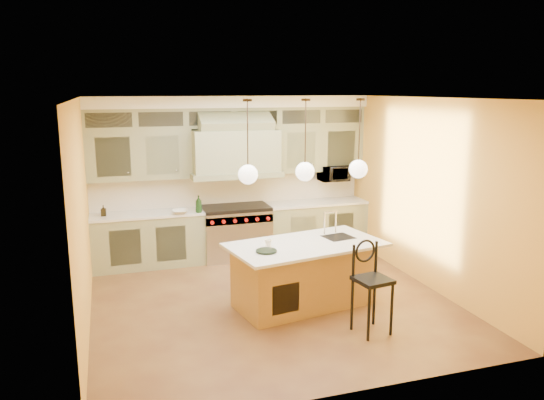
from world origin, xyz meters
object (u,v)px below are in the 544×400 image
object	(u,v)px
counter_stool	(371,281)
microwave	(334,173)
range	(236,232)
kitchen_island	(304,273)

from	to	relation	value
counter_stool	microwave	xyz separation A→B (m)	(1.06, 3.55, 0.78)
counter_stool	range	bearing A→B (deg)	95.24
range	kitchen_island	distance (m)	2.43
microwave	counter_stool	bearing A→B (deg)	-106.53
range	microwave	size ratio (longest dim) A/B	2.21
kitchen_island	counter_stool	distance (m)	1.18
range	microwave	bearing A→B (deg)	3.12
microwave	range	bearing A→B (deg)	-176.88
kitchen_island	microwave	size ratio (longest dim) A/B	4.24
range	microwave	world-z (taller)	microwave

